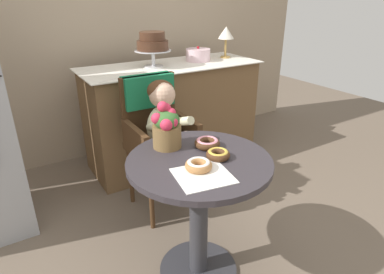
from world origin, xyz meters
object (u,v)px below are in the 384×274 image
object	(u,v)px
wicker_chair	(155,122)
donut_side	(199,165)
donut_front	(207,143)
cafe_table	(199,195)
donut_mid	(218,154)
round_layer_cake	(198,55)
table_lamp	(226,34)
flower_vase	(167,127)
seated_child	(165,124)
tiered_cake_stand	(153,44)

from	to	relation	value
wicker_chair	donut_side	size ratio (longest dim) A/B	7.55
wicker_chair	donut_front	world-z (taller)	wicker_chair
cafe_table	donut_mid	bearing A→B (deg)	-26.34
round_layer_cake	table_lamp	bearing A→B (deg)	-2.19
flower_vase	wicker_chair	bearing A→B (deg)	71.09
cafe_table	donut_mid	size ratio (longest dim) A/B	6.06
donut_front	donut_side	bearing A→B (deg)	-133.21
donut_mid	flower_vase	xyz separation A→B (m)	(-0.15, 0.25, 0.09)
donut_mid	seated_child	bearing A→B (deg)	86.72
cafe_table	donut_mid	world-z (taller)	donut_mid
flower_vase	tiered_cake_stand	world-z (taller)	tiered_cake_stand
seated_child	flower_vase	distance (m)	0.46
donut_front	cafe_table	bearing A→B (deg)	-139.43
wicker_chair	tiered_cake_stand	world-z (taller)	tiered_cake_stand
donut_front	flower_vase	distance (m)	0.23
donut_mid	donut_side	bearing A→B (deg)	-162.18
donut_side	round_layer_cake	distance (m)	1.70
cafe_table	table_lamp	bearing A→B (deg)	49.28
flower_vase	donut_front	bearing A→B (deg)	-31.81
wicker_chair	seated_child	size ratio (longest dim) A/B	1.31
wicker_chair	donut_front	size ratio (longest dim) A/B	7.09
donut_mid	donut_side	size ratio (longest dim) A/B	0.94
flower_vase	table_lamp	distance (m)	1.67
cafe_table	tiered_cake_stand	bearing A→B (deg)	73.65
donut_side	flower_vase	xyz separation A→B (m)	(-0.01, 0.29, 0.09)
seated_child	tiered_cake_stand	xyz separation A→B (m)	(0.26, 0.70, 0.41)
cafe_table	wicker_chair	bearing A→B (deg)	81.06
seated_child	round_layer_cake	size ratio (longest dim) A/B	3.31
tiered_cake_stand	round_layer_cake	world-z (taller)	tiered_cake_stand
cafe_table	seated_child	distance (m)	0.63
seated_child	table_lamp	size ratio (longest dim) A/B	2.55
seated_child	donut_front	xyz separation A→B (m)	(-0.01, -0.51, 0.07)
wicker_chair	seated_child	bearing A→B (deg)	-84.18
flower_vase	round_layer_cake	bearing A→B (deg)	51.13
donut_front	flower_vase	bearing A→B (deg)	148.19
tiered_cake_stand	round_layer_cake	bearing A→B (deg)	4.49
donut_mid	cafe_table	bearing A→B (deg)	153.66
donut_mid	table_lamp	size ratio (longest dim) A/B	0.42
donut_mid	donut_side	xyz separation A→B (m)	(-0.14, -0.05, 0.00)
wicker_chair	table_lamp	distance (m)	1.26
wicker_chair	flower_vase	world-z (taller)	flower_vase
wicker_chair	cafe_table	bearing A→B (deg)	-93.12
tiered_cake_stand	table_lamp	bearing A→B (deg)	1.87
donut_mid	wicker_chair	bearing A→B (deg)	87.36
cafe_table	tiered_cake_stand	xyz separation A→B (m)	(0.38, 1.30, 0.58)
donut_side	table_lamp	distance (m)	1.89
donut_side	flower_vase	bearing A→B (deg)	91.97
flower_vase	tiered_cake_stand	size ratio (longest dim) A/B	0.82
wicker_chair	donut_mid	size ratio (longest dim) A/B	8.03
cafe_table	round_layer_cake	size ratio (longest dim) A/B	3.28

